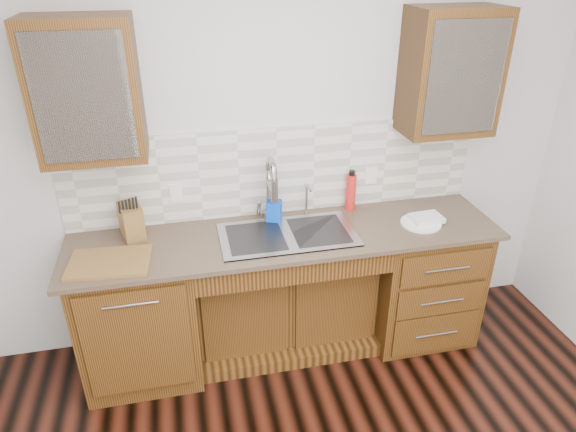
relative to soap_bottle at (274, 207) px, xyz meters
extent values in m
cube|color=silver|center=(0.04, 0.18, 0.34)|extent=(4.00, 0.10, 2.70)
cube|color=#593014|center=(-0.91, -0.18, -0.57)|extent=(0.70, 0.62, 0.88)
cube|color=#593014|center=(0.04, -0.09, -0.66)|extent=(1.20, 0.44, 0.70)
cube|color=#593014|center=(0.99, -0.18, -0.57)|extent=(0.70, 0.62, 0.88)
cube|color=#84705B|center=(0.04, -0.19, -0.12)|extent=(2.70, 0.65, 0.03)
cube|color=beige|center=(0.04, 0.12, 0.19)|extent=(2.70, 0.02, 0.59)
cube|color=#9E9EA5|center=(0.04, -0.21, -0.19)|extent=(0.84, 0.46, 0.19)
cylinder|color=#999993|center=(-0.03, 0.02, 0.10)|extent=(0.04, 0.04, 0.40)
cylinder|color=#999993|center=(0.22, 0.03, 0.02)|extent=(0.02, 0.02, 0.24)
cube|color=#593014|center=(-1.01, -0.04, 0.81)|extent=(0.55, 0.34, 0.75)
cube|color=#593014|center=(1.09, -0.04, 0.81)|extent=(0.55, 0.34, 0.75)
cube|color=white|center=(-0.61, 0.11, 0.11)|extent=(0.08, 0.01, 0.12)
cube|color=white|center=(0.69, 0.11, 0.11)|extent=(0.08, 0.01, 0.12)
imported|color=blue|center=(0.00, 0.00, 0.00)|extent=(0.12, 0.12, 0.21)
cylinder|color=red|center=(0.54, 0.06, 0.02)|extent=(0.08, 0.08, 0.25)
cylinder|color=white|center=(0.92, -0.25, -0.10)|extent=(0.33, 0.33, 0.01)
cube|color=white|center=(0.96, -0.24, -0.07)|extent=(0.21, 0.16, 0.03)
cube|color=#9B4E27|center=(-0.89, -0.02, 0.00)|extent=(0.17, 0.22, 0.21)
cube|color=#966641|center=(-1.01, -0.31, -0.09)|extent=(0.47, 0.35, 0.02)
imported|color=white|center=(-1.13, -0.04, 0.76)|extent=(0.14, 0.14, 0.09)
imported|color=white|center=(-0.96, -0.04, 0.75)|extent=(0.11, 0.11, 0.08)
imported|color=white|center=(1.02, -0.04, 0.76)|extent=(0.14, 0.14, 0.09)
imported|color=white|center=(1.24, -0.04, 0.76)|extent=(0.11, 0.11, 0.09)
camera|label=1|loc=(-0.55, -2.90, 1.48)|focal=32.00mm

